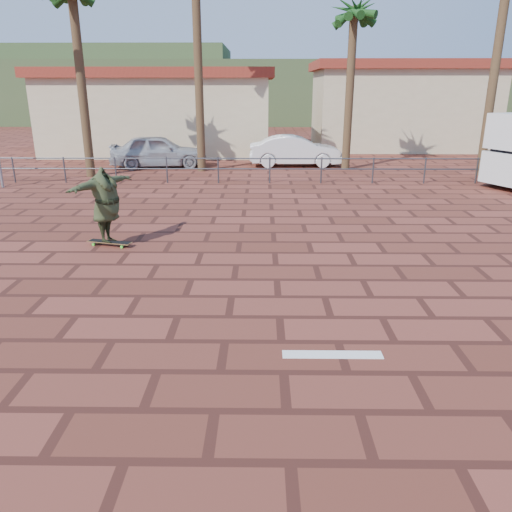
{
  "coord_description": "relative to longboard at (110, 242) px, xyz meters",
  "views": [
    {
      "loc": [
        -0.29,
        -7.38,
        3.55
      ],
      "look_at": [
        -0.39,
        0.74,
        0.8
      ],
      "focal_mm": 35.0,
      "sensor_mm": 36.0,
      "label": 1
    }
  ],
  "objects": [
    {
      "name": "car_silver",
      "position": [
        -1.22,
        12.18,
        0.66
      ],
      "size": [
        4.6,
        2.38,
        1.5
      ],
      "primitive_type": "imported",
      "rotation": [
        0.0,
        0.0,
        1.72
      ],
      "color": "#A6A8AD",
      "rests_on": "ground"
    },
    {
      "name": "building_east",
      "position": [
        11.89,
        20.18,
        2.45
      ],
      "size": [
        10.6,
        6.6,
        5.0
      ],
      "color": "beige",
      "rests_on": "ground"
    },
    {
      "name": "longboard",
      "position": [
        0.0,
        0.0,
        0.0
      ],
      "size": [
        1.11,
        0.5,
        0.11
      ],
      "rotation": [
        0.0,
        0.0,
        -0.25
      ],
      "color": "olive",
      "rests_on": "ground"
    },
    {
      "name": "skateboarder",
      "position": [
        0.0,
        0.0,
        0.89
      ],
      "size": [
        1.37,
        2.21,
        1.75
      ],
      "primitive_type": "imported",
      "rotation": [
        0.0,
        0.0,
        1.17
      ],
      "color": "#30381E",
      "rests_on": "longboard"
    },
    {
      "name": "building_west",
      "position": [
        -2.11,
        18.18,
        2.19
      ],
      "size": [
        12.6,
        7.6,
        4.5
      ],
      "color": "beige",
      "rests_on": "ground"
    },
    {
      "name": "paint_stripe",
      "position": [
        4.59,
        -5.02,
        -0.08
      ],
      "size": [
        1.4,
        0.22,
        0.01
      ],
      "primitive_type": "cube",
      "color": "white",
      "rests_on": "ground"
    },
    {
      "name": "hill_front",
      "position": [
        3.89,
        46.18,
        2.91
      ],
      "size": [
        70.0,
        18.0,
        6.0
      ],
      "primitive_type": "cube",
      "color": "#384C28",
      "rests_on": "ground"
    },
    {
      "name": "car_white",
      "position": [
        5.15,
        12.68,
        0.62
      ],
      "size": [
        4.33,
        1.59,
        1.42
      ],
      "primitive_type": "imported",
      "rotation": [
        0.0,
        0.0,
        1.59
      ],
      "color": "white",
      "rests_on": "ground"
    },
    {
      "name": "hill_back",
      "position": [
        -18.11,
        52.18,
        3.91
      ],
      "size": [
        35.0,
        14.0,
        8.0
      ],
      "primitive_type": "cube",
      "color": "#384C28",
      "rests_on": "ground"
    },
    {
      "name": "guardrail",
      "position": [
        3.89,
        8.18,
        0.59
      ],
      "size": [
        24.06,
        0.06,
        1.0
      ],
      "color": "#47494F",
      "rests_on": "ground"
    },
    {
      "name": "ground",
      "position": [
        3.89,
        -3.82,
        -0.09
      ],
      "size": [
        120.0,
        120.0,
        0.0
      ],
      "primitive_type": "plane",
      "color": "brown",
      "rests_on": "ground"
    },
    {
      "name": "palm_center",
      "position": [
        7.39,
        11.68,
        6.27
      ],
      "size": [
        2.4,
        2.4,
        7.75
      ],
      "color": "brown",
      "rests_on": "ground"
    }
  ]
}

